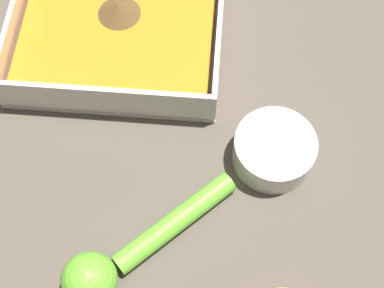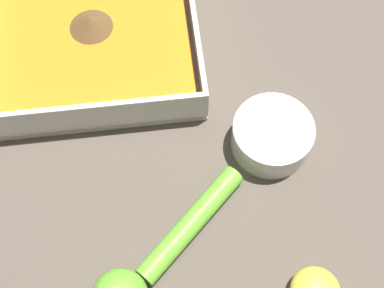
{
  "view_description": "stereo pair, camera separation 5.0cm",
  "coord_description": "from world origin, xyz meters",
  "views": [
    {
      "loc": [
        0.11,
        -0.39,
        0.56
      ],
      "look_at": [
        0.09,
        -0.13,
        0.03
      ],
      "focal_mm": 50.0,
      "sensor_mm": 36.0,
      "label": 1
    },
    {
      "loc": [
        0.06,
        -0.39,
        0.56
      ],
      "look_at": [
        0.09,
        -0.13,
        0.03
      ],
      "focal_mm": 50.0,
      "sensor_mm": 36.0,
      "label": 2
    }
  ],
  "objects": [
    {
      "name": "square_dish",
      "position": [
        -0.02,
        0.04,
        0.02
      ],
      "size": [
        0.26,
        0.26,
        0.06
      ],
      "color": "silver",
      "rests_on": "ground_plane"
    },
    {
      "name": "ground_plane",
      "position": [
        0.0,
        0.0,
        0.0
      ],
      "size": [
        4.0,
        4.0,
        0.0
      ],
      "primitive_type": "plane",
      "color": "brown"
    },
    {
      "name": "lemon_squeezer",
      "position": [
        0.03,
        -0.27,
        0.02
      ],
      "size": [
        0.17,
        0.16,
        0.06
      ],
      "rotation": [
        0.0,
        0.0,
        3.9
      ],
      "color": "#6BC633",
      "rests_on": "ground_plane"
    },
    {
      "name": "spice_bowl",
      "position": [
        0.18,
        -0.13,
        0.02
      ],
      "size": [
        0.09,
        0.09,
        0.04
      ],
      "color": "silver",
      "rests_on": "ground_plane"
    }
  ]
}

